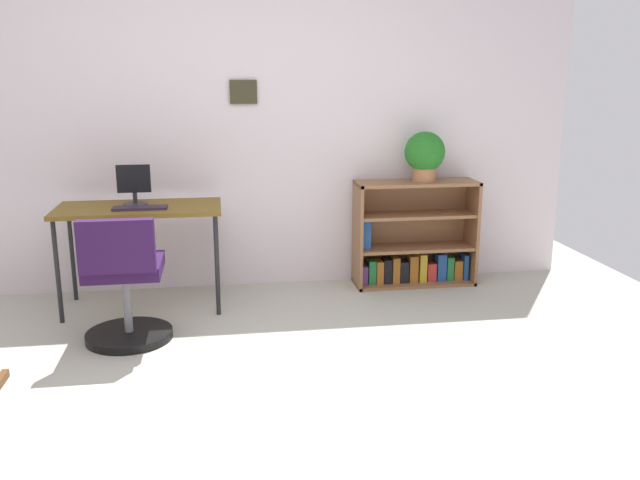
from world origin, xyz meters
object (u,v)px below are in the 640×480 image
at_px(monitor, 134,185).
at_px(potted_plant_on_shelf, 425,154).
at_px(office_chair, 125,288).
at_px(bookshelf_low, 412,240).
at_px(keyboard, 140,208).
at_px(desk, 139,215).

xyz_separation_m(monitor, potted_plant_on_shelf, (2.07, 0.17, 0.15)).
bearing_deg(office_chair, bookshelf_low, 24.22).
bearing_deg(keyboard, bookshelf_low, 10.70).
bearing_deg(potted_plant_on_shelf, keyboard, -171.03).
bearing_deg(keyboard, potted_plant_on_shelf, 8.97).
distance_m(office_chair, bookshelf_low, 2.22).
bearing_deg(desk, potted_plant_on_shelf, 6.00).
xyz_separation_m(office_chair, potted_plant_on_shelf, (2.08, 0.86, 0.66)).
xyz_separation_m(bookshelf_low, potted_plant_on_shelf, (0.06, -0.05, 0.66)).
bearing_deg(bookshelf_low, keyboard, -169.30).
relative_size(desk, monitor, 3.96).
xyz_separation_m(desk, potted_plant_on_shelf, (2.05, 0.22, 0.35)).
relative_size(keyboard, bookshelf_low, 0.38).
bearing_deg(monitor, potted_plant_on_shelf, 4.73).
bearing_deg(desk, keyboard, -79.02).
xyz_separation_m(monitor, keyboard, (0.05, -0.15, -0.13)).
height_order(keyboard, bookshelf_low, bookshelf_low).
bearing_deg(potted_plant_on_shelf, monitor, -175.27).
height_order(desk, potted_plant_on_shelf, potted_plant_on_shelf).
relative_size(bookshelf_low, potted_plant_on_shelf, 2.47).
xyz_separation_m(desk, keyboard, (0.02, -0.11, 0.07)).
distance_m(monitor, office_chair, 0.85).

